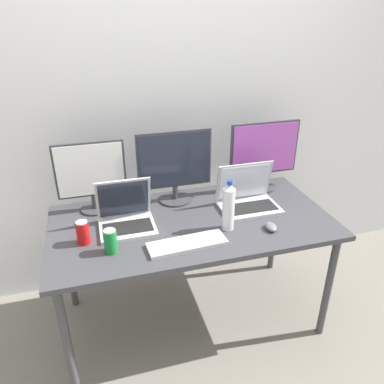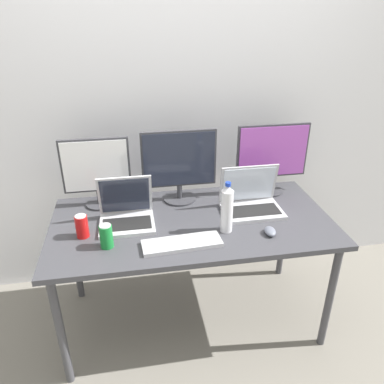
{
  "view_description": "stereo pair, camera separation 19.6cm",
  "coord_description": "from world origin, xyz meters",
  "px_view_note": "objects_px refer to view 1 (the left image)",
  "views": [
    {
      "loc": [
        -0.51,
        -1.76,
        1.84
      ],
      "look_at": [
        0.0,
        0.0,
        0.92
      ],
      "focal_mm": 35.0,
      "sensor_mm": 36.0,
      "label": 1
    },
    {
      "loc": [
        -0.31,
        -1.81,
        1.84
      ],
      "look_at": [
        0.0,
        0.0,
        0.92
      ],
      "focal_mm": 35.0,
      "sensor_mm": 36.0,
      "label": 2
    }
  ],
  "objects_px": {
    "monitor_center": "(175,165)",
    "mouse_by_keyboard": "(271,227)",
    "work_desk": "(192,229)",
    "keyboard_main": "(187,244)",
    "monitor_right": "(264,153)",
    "water_bottle": "(229,207)",
    "soda_can_near_keyboard": "(111,241)",
    "laptop_silver": "(126,216)",
    "monitor_left": "(91,174)",
    "laptop_secondary": "(247,197)",
    "soda_can_by_laptop": "(83,233)"
  },
  "relations": [
    {
      "from": "laptop_secondary",
      "to": "soda_can_near_keyboard",
      "type": "height_order",
      "value": "laptop_secondary"
    },
    {
      "from": "keyboard_main",
      "to": "laptop_secondary",
      "type": "bearing_deg",
      "value": 29.68
    },
    {
      "from": "soda_can_by_laptop",
      "to": "monitor_center",
      "type": "bearing_deg",
      "value": 30.4
    },
    {
      "from": "monitor_left",
      "to": "laptop_silver",
      "type": "bearing_deg",
      "value": -56.17
    },
    {
      "from": "keyboard_main",
      "to": "soda_can_near_keyboard",
      "type": "relative_size",
      "value": 3.22
    },
    {
      "from": "laptop_secondary",
      "to": "soda_can_by_laptop",
      "type": "bearing_deg",
      "value": -172.12
    },
    {
      "from": "laptop_secondary",
      "to": "mouse_by_keyboard",
      "type": "distance_m",
      "value": 0.29
    },
    {
      "from": "monitor_center",
      "to": "soda_can_near_keyboard",
      "type": "distance_m",
      "value": 0.65
    },
    {
      "from": "monitor_right",
      "to": "water_bottle",
      "type": "bearing_deg",
      "value": -133.71
    },
    {
      "from": "laptop_silver",
      "to": "work_desk",
      "type": "bearing_deg",
      "value": -6.77
    },
    {
      "from": "work_desk",
      "to": "soda_can_near_keyboard",
      "type": "xyz_separation_m",
      "value": [
        -0.47,
        -0.18,
        0.12
      ]
    },
    {
      "from": "work_desk",
      "to": "soda_can_by_laptop",
      "type": "xyz_separation_m",
      "value": [
        -0.6,
        -0.06,
        0.12
      ]
    },
    {
      "from": "laptop_silver",
      "to": "mouse_by_keyboard",
      "type": "height_order",
      "value": "laptop_silver"
    },
    {
      "from": "mouse_by_keyboard",
      "to": "monitor_left",
      "type": "bearing_deg",
      "value": 158.03
    },
    {
      "from": "monitor_right",
      "to": "laptop_silver",
      "type": "height_order",
      "value": "monitor_right"
    },
    {
      "from": "work_desk",
      "to": "laptop_silver",
      "type": "xyz_separation_m",
      "value": [
        -0.36,
        0.04,
        0.12
      ]
    },
    {
      "from": "keyboard_main",
      "to": "soda_can_by_laptop",
      "type": "height_order",
      "value": "soda_can_by_laptop"
    },
    {
      "from": "monitor_center",
      "to": "mouse_by_keyboard",
      "type": "height_order",
      "value": "monitor_center"
    },
    {
      "from": "laptop_silver",
      "to": "monitor_center",
      "type": "bearing_deg",
      "value": 33.83
    },
    {
      "from": "laptop_silver",
      "to": "mouse_by_keyboard",
      "type": "relative_size",
      "value": 3.28
    },
    {
      "from": "keyboard_main",
      "to": "soda_can_near_keyboard",
      "type": "xyz_separation_m",
      "value": [
        -0.38,
        0.05,
        0.05
      ]
    },
    {
      "from": "work_desk",
      "to": "keyboard_main",
      "type": "distance_m",
      "value": 0.26
    },
    {
      "from": "work_desk",
      "to": "monitor_left",
      "type": "bearing_deg",
      "value": 151.93
    },
    {
      "from": "soda_can_near_keyboard",
      "to": "work_desk",
      "type": "bearing_deg",
      "value": 21.29
    },
    {
      "from": "monitor_center",
      "to": "water_bottle",
      "type": "bearing_deg",
      "value": -64.1
    },
    {
      "from": "monitor_center",
      "to": "soda_can_near_keyboard",
      "type": "relative_size",
      "value": 3.59
    },
    {
      "from": "laptop_secondary",
      "to": "keyboard_main",
      "type": "distance_m",
      "value": 0.55
    },
    {
      "from": "monitor_center",
      "to": "monitor_right",
      "type": "distance_m",
      "value": 0.59
    },
    {
      "from": "keyboard_main",
      "to": "soda_can_near_keyboard",
      "type": "height_order",
      "value": "soda_can_near_keyboard"
    },
    {
      "from": "water_bottle",
      "to": "work_desk",
      "type": "bearing_deg",
      "value": 139.92
    },
    {
      "from": "monitor_right",
      "to": "soda_can_near_keyboard",
      "type": "height_order",
      "value": "monitor_right"
    },
    {
      "from": "work_desk",
      "to": "soda_can_by_laptop",
      "type": "relative_size",
      "value": 12.6
    },
    {
      "from": "monitor_center",
      "to": "water_bottle",
      "type": "height_order",
      "value": "monitor_center"
    },
    {
      "from": "water_bottle",
      "to": "soda_can_by_laptop",
      "type": "xyz_separation_m",
      "value": [
        -0.76,
        0.07,
        -0.07
      ]
    },
    {
      "from": "laptop_silver",
      "to": "soda_can_by_laptop",
      "type": "relative_size",
      "value": 2.38
    },
    {
      "from": "laptop_silver",
      "to": "keyboard_main",
      "type": "distance_m",
      "value": 0.39
    },
    {
      "from": "water_bottle",
      "to": "soda_can_by_laptop",
      "type": "height_order",
      "value": "water_bottle"
    },
    {
      "from": "laptop_silver",
      "to": "soda_can_near_keyboard",
      "type": "relative_size",
      "value": 2.38
    },
    {
      "from": "monitor_left",
      "to": "soda_can_by_laptop",
      "type": "distance_m",
      "value": 0.39
    },
    {
      "from": "monitor_left",
      "to": "water_bottle",
      "type": "distance_m",
      "value": 0.81
    },
    {
      "from": "laptop_silver",
      "to": "soda_can_by_laptop",
      "type": "height_order",
      "value": "laptop_silver"
    },
    {
      "from": "monitor_left",
      "to": "monitor_right",
      "type": "bearing_deg",
      "value": -0.09
    },
    {
      "from": "monitor_left",
      "to": "laptop_silver",
      "type": "xyz_separation_m",
      "value": [
        0.16,
        -0.24,
        -0.17
      ]
    },
    {
      "from": "soda_can_by_laptop",
      "to": "laptop_silver",
      "type": "bearing_deg",
      "value": 25.02
    },
    {
      "from": "monitor_left",
      "to": "mouse_by_keyboard",
      "type": "xyz_separation_m",
      "value": [
        0.91,
        -0.49,
        -0.21
      ]
    },
    {
      "from": "work_desk",
      "to": "monitor_right",
      "type": "bearing_deg",
      "value": 26.32
    },
    {
      "from": "monitor_right",
      "to": "laptop_silver",
      "type": "bearing_deg",
      "value": -165.82
    },
    {
      "from": "monitor_center",
      "to": "work_desk",
      "type": "bearing_deg",
      "value": -83.05
    },
    {
      "from": "laptop_secondary",
      "to": "keyboard_main",
      "type": "height_order",
      "value": "laptop_secondary"
    },
    {
      "from": "monitor_left",
      "to": "soda_can_near_keyboard",
      "type": "height_order",
      "value": "monitor_left"
    }
  ]
}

